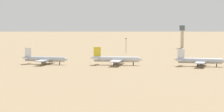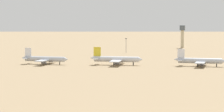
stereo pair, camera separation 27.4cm
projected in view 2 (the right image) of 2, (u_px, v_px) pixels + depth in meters
The scene contains 8 objects.
ground at pixel (122, 64), 364.34m from camera, with size 4000.00×4000.00×0.00m, color #9E8460.
ridge_far_west at pixel (17, 13), 1464.88m from camera, with size 355.62×232.71×68.73m, color slate.
ridge_west at pixel (116, 14), 1307.21m from camera, with size 396.31×272.77×67.67m, color gray.
parked_jet_white_1 at pixel (44, 59), 363.64m from camera, with size 33.98×28.54×11.23m.
parked_jet_yellow_2 at pixel (116, 59), 358.47m from camera, with size 36.51×30.58×12.08m.
parked_jet_white_3 at pixel (199, 61), 349.31m from camera, with size 34.35×28.86×11.35m.
control_tower at pixel (182, 34), 534.30m from camera, with size 5.20×5.20×22.77m.
light_pole_west at pixel (126, 44), 468.46m from camera, with size 1.80×0.50×12.77m.
Camera 2 is at (66.35, -356.63, 35.21)m, focal length 84.89 mm.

